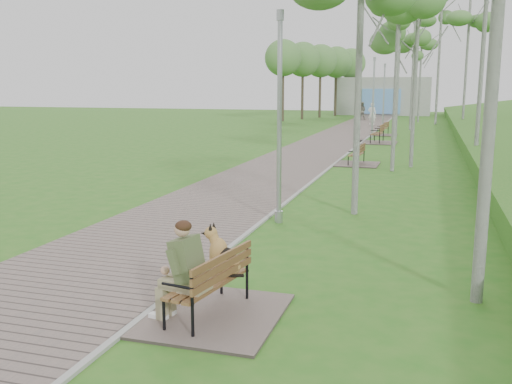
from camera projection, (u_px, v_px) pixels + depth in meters
The scene contains 19 objects.
ground at pixel (276, 212), 14.14m from camera, with size 120.00×120.00×0.00m, color #2B6D1C.
walkway at pixel (339, 137), 34.86m from camera, with size 3.50×67.00×0.04m, color #70615A.
kerb at pixel (368, 137), 34.36m from camera, with size 0.10×67.00×0.05m, color #999993.
building_north at pixel (383, 96), 62.15m from camera, with size 10.00×5.20×4.00m.
bench_main at pixel (203, 285), 7.61m from camera, with size 1.84×2.04×1.60m.
bench_second at pixel (356, 160), 22.56m from camera, with size 1.66×1.85×1.02m.
bench_third at pixel (377, 139), 31.20m from camera, with size 2.06×2.29×1.27m.
bench_far at pixel (383, 132), 36.13m from camera, with size 1.70×1.89×1.04m.
lamp_post_near at pixel (279, 127), 12.62m from camera, with size 0.18×0.18×4.68m.
lamp_post_second at pixel (373, 101), 33.74m from camera, with size 0.18×0.18×4.75m.
lamp_post_third at pixel (384, 98), 41.89m from camera, with size 0.18×0.18×4.69m.
pedestrian_near at pixel (372, 114), 45.11m from camera, with size 0.66×0.43×1.80m, color white.
pedestrian_far at pixel (362, 111), 52.50m from camera, with size 0.81×0.63×1.66m, color #9E988A.
birch_near_a at pixel (418, 22), 20.94m from camera, with size 2.36×2.36×6.86m.
birch_mid_c at pixel (400, 28), 32.50m from camera, with size 2.43×2.43×8.09m.
birch_far_a at pixel (469, 21), 38.04m from camera, with size 2.75×2.75×9.34m.
birch_far_b at pixel (415, 32), 39.33m from camera, with size 2.37×2.37×8.64m.
birch_far_c at pixel (442, 7), 44.73m from camera, with size 2.74×2.74×11.74m.
birch_distant_a at pixel (422, 46), 48.20m from camera, with size 2.48×2.48×8.18m.
Camera 1 is at (3.55, -13.36, 3.06)m, focal length 40.00 mm.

